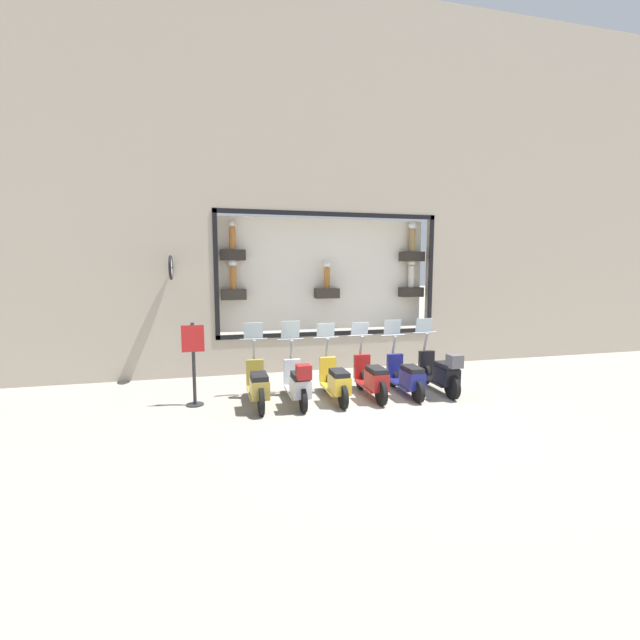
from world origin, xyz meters
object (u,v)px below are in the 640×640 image
Objects in this scene: shop_sign_post at (194,361)px; scooter_yellow_3 at (336,381)px; scooter_olive_5 at (258,385)px; scooter_black_0 at (441,372)px; scooter_silver_4 at (298,383)px; scooter_navy_1 at (407,377)px; scooter_red_2 at (372,378)px.

scooter_yellow_3 is at bearing -98.01° from shop_sign_post.
scooter_yellow_3 is 0.99× the size of scooter_olive_5.
scooter_black_0 reaches higher than scooter_yellow_3.
scooter_silver_4 reaches higher than scooter_black_0.
scooter_olive_5 is 1.42m from shop_sign_post.
scooter_silver_4 is at bearing -94.74° from scooter_olive_5.
scooter_navy_1 is 0.99× the size of scooter_red_2.
scooter_yellow_3 is 1.04× the size of shop_sign_post.
scooter_olive_5 is at bearing 85.26° from scooter_silver_4.
scooter_olive_5 reaches higher than scooter_red_2.
shop_sign_post reaches higher than scooter_olive_5.
shop_sign_post reaches higher than scooter_yellow_3.
scooter_silver_4 is (-0.06, 2.48, 0.04)m from scooter_navy_1.
scooter_olive_5 is (0.00, 2.48, 0.01)m from scooter_red_2.
scooter_olive_5 is at bearing 89.91° from scooter_red_2.
scooter_olive_5 reaches higher than scooter_black_0.
shop_sign_post is (0.46, 5.40, 0.45)m from scooter_black_0.
scooter_silver_4 reaches higher than scooter_yellow_3.
scooter_black_0 is at bearing -90.82° from scooter_olive_5.
scooter_yellow_3 is 2.99m from shop_sign_post.
scooter_yellow_3 is at bearing -85.73° from scooter_silver_4.
scooter_red_2 is 0.83m from scooter_yellow_3.
shop_sign_post reaches higher than scooter_red_2.
scooter_olive_5 is (0.01, 3.31, 0.03)m from scooter_navy_1.
scooter_black_0 is 1.00× the size of scooter_red_2.
scooter_silver_4 reaches higher than scooter_navy_1.
scooter_yellow_3 reaches higher than scooter_red_2.
scooter_navy_1 is at bearing -95.14° from shop_sign_post.
scooter_yellow_3 is 1.65m from scooter_olive_5.
scooter_navy_1 is at bearing -88.58° from scooter_silver_4.
scooter_red_2 is (0.00, 0.83, 0.02)m from scooter_navy_1.
shop_sign_post reaches higher than scooter_silver_4.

